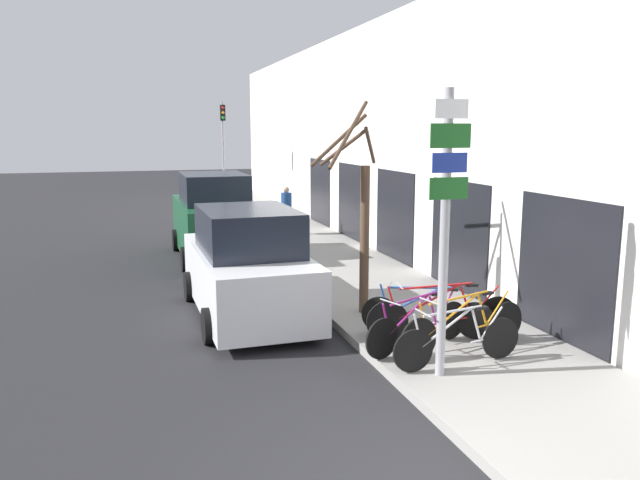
% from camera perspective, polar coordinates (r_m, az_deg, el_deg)
% --- Properties ---
extents(ground_plane, '(80.00, 80.00, 0.00)m').
position_cam_1_polar(ground_plane, '(16.61, -8.38, -2.29)').
color(ground_plane, black).
extents(sidewalk_curb, '(3.20, 32.00, 0.15)m').
position_cam_1_polar(sidewalk_curb, '(19.80, -2.18, 0.03)').
color(sidewalk_curb, gray).
rests_on(sidewalk_curb, ground).
extents(building_facade, '(0.23, 32.00, 6.50)m').
position_cam_1_polar(building_facade, '(19.95, 2.73, 9.17)').
color(building_facade, silver).
rests_on(building_facade, ground).
extents(signpost, '(0.58, 0.15, 3.91)m').
position_cam_1_polar(signpost, '(8.49, 11.38, 1.46)').
color(signpost, '#939399').
rests_on(signpost, sidewalk_curb).
extents(bicycle_0, '(2.11, 0.44, 0.87)m').
position_cam_1_polar(bicycle_0, '(9.33, 12.52, -8.97)').
color(bicycle_0, black).
rests_on(bicycle_0, sidewalk_curb).
extents(bicycle_1, '(2.38, 0.64, 0.91)m').
position_cam_1_polar(bicycle_1, '(9.92, 13.07, -7.72)').
color(bicycle_1, black).
rests_on(bicycle_1, sidewalk_curb).
extents(bicycle_2, '(2.03, 0.78, 0.87)m').
position_cam_1_polar(bicycle_2, '(9.89, 9.00, -7.73)').
color(bicycle_2, black).
rests_on(bicycle_2, sidewalk_curb).
extents(bicycle_3, '(2.52, 0.54, 0.95)m').
position_cam_1_polar(bicycle_3, '(10.36, 11.19, -6.80)').
color(bicycle_3, black).
rests_on(bicycle_3, sidewalk_curb).
extents(bicycle_4, '(1.92, 1.10, 0.85)m').
position_cam_1_polar(bicycle_4, '(10.52, 9.74, -6.70)').
color(bicycle_4, black).
rests_on(bicycle_4, sidewalk_curb).
extents(parked_car_0, '(2.14, 4.53, 2.09)m').
position_cam_1_polar(parked_car_0, '(11.90, -6.65, -2.50)').
color(parked_car_0, silver).
rests_on(parked_car_0, ground).
extents(parked_car_1, '(2.07, 4.64, 2.36)m').
position_cam_1_polar(parked_car_1, '(17.35, -9.69, 1.83)').
color(parked_car_1, '#144728').
rests_on(parked_car_1, ground).
extents(pedestrian_near, '(0.41, 0.35, 1.57)m').
position_cam_1_polar(pedestrian_near, '(20.21, -3.10, 3.05)').
color(pedestrian_near, '#333338').
rests_on(pedestrian_near, sidewalk_curb).
extents(street_tree, '(1.67, 1.84, 3.88)m').
position_cam_1_polar(street_tree, '(11.42, 3.80, 2.11)').
color(street_tree, '#4C3828').
rests_on(street_tree, sidewalk_curb).
extents(traffic_light, '(0.20, 0.30, 4.50)m').
position_cam_1_polar(traffic_light, '(26.48, -8.84, 8.90)').
color(traffic_light, '#939399').
rests_on(traffic_light, sidewalk_curb).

